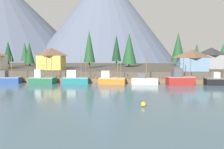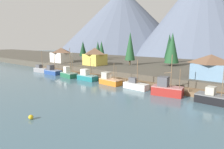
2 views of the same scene
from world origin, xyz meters
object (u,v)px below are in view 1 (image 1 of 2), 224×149
Objects in this scene: fishing_boat_blue at (7,79)px; conifer_centre at (89,46)px; channel_buoy at (143,104)px; fishing_boat_black at (219,81)px; conifer_mid_left at (29,53)px; house_blue at (192,60)px; house_yellow at (51,58)px; fishing_boat_teal at (75,79)px; fishing_boat_orange at (111,79)px; house_grey at (211,58)px; conifer_near_left at (129,48)px; conifer_back_right at (178,47)px; fishing_boat_white at (144,80)px; conifer_near_right at (197,53)px; fishing_boat_red at (180,79)px; conifer_far_left at (8,51)px; conifer_mid_right at (223,52)px; fishing_boat_green at (42,79)px; conifer_far_right at (25,52)px; conifer_back_left at (116,48)px.

conifer_centre reaches higher than fishing_boat_blue.
fishing_boat_black is at bearing 53.44° from channel_buoy.
house_blue is at bearing -18.61° from conifer_mid_left.
fishing_boat_black is at bearing -17.47° from house_yellow.
fishing_boat_orange is at bearing -1.72° from fishing_boat_teal.
fishing_boat_teal is 29.80m from channel_buoy.
house_yellow is (-18.94, 13.77, 4.72)m from fishing_boat_orange.
conifer_mid_left is at bearing 173.04° from house_grey.
conifer_near_left is 21.79m from conifer_back_right.
fishing_boat_white is 42.18m from conifer_near_right.
fishing_boat_red is at bearing -115.78° from house_blue.
conifer_far_left is at bearing -144.41° from conifer_mid_left.
conifer_centre is (-0.06, 22.28, 8.45)m from fishing_boat_teal.
house_blue is at bearing -3.98° from house_yellow.
fishing_boat_black reaches higher than fishing_boat_white.
house_blue reaches higher than fishing_boat_blue.
fishing_boat_teal is 0.51× the size of conifer_back_right.
conifer_mid_left is 56.44m from conifer_back_right.
conifer_near_right is at bearing 69.65° from channel_buoy.
fishing_boat_teal is 64.79m from conifer_mid_right.
conifer_back_right reaches higher than fishing_boat_green.
conifer_back_right reaches higher than fishing_boat_teal.
conifer_mid_left is at bearing 147.65° from fishing_boat_white.
fishing_boat_blue is 25.84m from fishing_boat_orange.
fishing_boat_white reaches higher than channel_buoy.
conifer_near_right is at bearing 24.78° from house_yellow.
conifer_near_right is at bearing -154.81° from conifer_mid_right.
house_blue reaches higher than fishing_boat_black.
conifer_mid_right reaches higher than fishing_boat_orange.
fishing_boat_blue is 0.78× the size of conifer_mid_right.
fishing_boat_blue is at bearing -146.70° from conifer_near_right.
house_blue is at bearing -20.49° from conifer_centre.
house_grey is at bearing 39.80° from fishing_boat_orange.
fishing_boat_green reaches higher than fishing_boat_white.
house_grey is at bearing 47.89° from fishing_boat_red.
fishing_boat_white is at bearing -39.29° from conifer_far_right.
fishing_boat_teal is 0.91× the size of house_grey.
conifer_back_left reaches higher than fishing_boat_red.
fishing_boat_green is at bearing -141.77° from conifer_near_right.
fishing_boat_green is 13.37× the size of channel_buoy.
conifer_mid_right is (18.94, 30.46, 2.12)m from house_blue.
channel_buoy is (-22.81, -61.50, -7.03)m from conifer_near_right.
conifer_centre reaches higher than fishing_boat_black.
fishing_boat_green is at bearing -178.14° from fishing_boat_black.
conifer_near_left is (-17.50, 19.13, 3.52)m from house_blue.
fishing_boat_black is at bearing -21.62° from conifer_far_left.
conifer_far_left reaches higher than fishing_boat_green.
fishing_boat_green is 25.53m from conifer_centre.
conifer_near_right is (7.58, 25.12, 1.90)m from house_blue.
conifer_back_left reaches higher than conifer_near_right.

